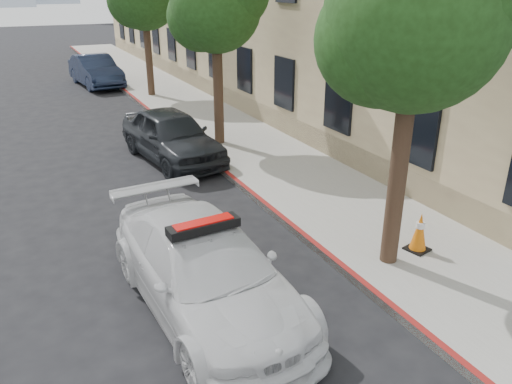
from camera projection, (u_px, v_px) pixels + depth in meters
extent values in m
plane|color=black|center=(198.00, 252.00, 9.52)|extent=(120.00, 120.00, 0.00)
cube|color=gray|center=(197.00, 114.00, 19.23)|extent=(3.20, 50.00, 0.15)
cube|color=maroon|center=(158.00, 118.00, 18.60)|extent=(0.12, 50.00, 0.15)
cylinder|color=black|center=(398.00, 174.00, 8.34)|extent=(0.30, 0.30, 3.30)
sphere|color=#183410|center=(416.00, 19.00, 7.39)|extent=(2.80, 2.80, 2.80)
sphere|color=#183410|center=(382.00, 40.00, 7.61)|extent=(2.10, 2.10, 2.10)
cylinder|color=black|center=(218.00, 91.00, 14.98)|extent=(0.30, 0.30, 3.19)
sphere|color=#183410|center=(216.00, 6.00, 14.06)|extent=(2.60, 2.60, 2.60)
sphere|color=#183410|center=(201.00, 17.00, 14.28)|extent=(1.95, 1.95, 1.95)
cylinder|color=black|center=(149.00, 55.00, 21.57)|extent=(0.30, 0.30, 3.41)
sphere|color=#183410|center=(134.00, 1.00, 20.82)|extent=(2.25, 2.25, 2.25)
imported|color=silver|center=(206.00, 270.00, 7.64)|extent=(2.20, 4.84, 1.37)
cube|color=black|center=(204.00, 226.00, 7.35)|extent=(1.11, 0.35, 0.14)
cube|color=#A50A07|center=(203.00, 223.00, 7.33)|extent=(0.91, 0.27, 0.06)
imported|color=black|center=(172.00, 136.00, 14.20)|extent=(2.28, 4.49, 1.46)
imported|color=#141D33|center=(96.00, 71.00, 24.57)|extent=(2.08, 4.69, 1.50)
cube|color=black|center=(417.00, 249.00, 9.30)|extent=(0.47, 0.47, 0.03)
cone|color=#D6660B|center=(420.00, 231.00, 9.16)|extent=(0.31, 0.31, 0.72)
cylinder|color=white|center=(420.00, 225.00, 9.11)|extent=(0.16, 0.16, 0.11)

